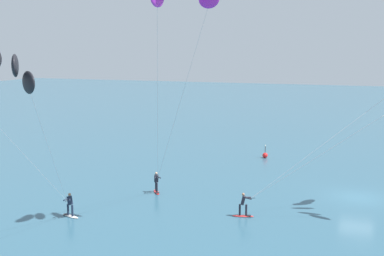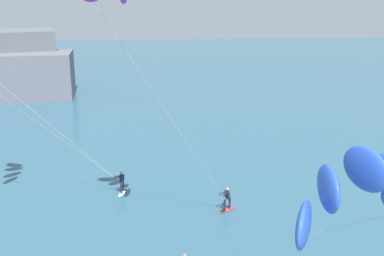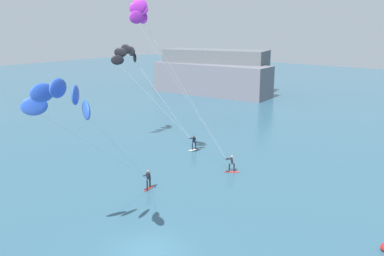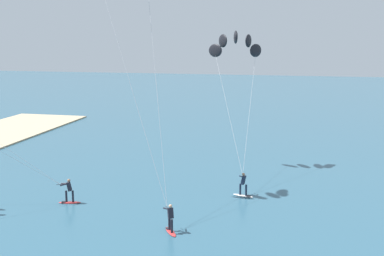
{
  "view_description": "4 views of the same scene",
  "coord_description": "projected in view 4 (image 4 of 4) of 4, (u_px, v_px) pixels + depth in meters",
  "views": [
    {
      "loc": [
        -39.12,
        -0.16,
        11.47
      ],
      "look_at": [
        -5.48,
        11.69,
        5.67
      ],
      "focal_mm": 46.35,
      "sensor_mm": 36.0,
      "label": 1
    },
    {
      "loc": [
        -8.29,
        -13.53,
        14.66
      ],
      "look_at": [
        -6.18,
        16.67,
        5.46
      ],
      "focal_mm": 44.29,
      "sensor_mm": 36.0,
      "label": 2
    },
    {
      "loc": [
        16.69,
        -16.08,
        13.88
      ],
      "look_at": [
        -5.76,
        11.53,
        4.81
      ],
      "focal_mm": 38.67,
      "sensor_mm": 36.0,
      "label": 3
    },
    {
      "loc": [
        21.13,
        22.14,
        10.98
      ],
      "look_at": [
        -7.6,
        15.68,
        5.4
      ],
      "focal_mm": 45.18,
      "sensor_mm": 36.0,
      "label": 4
    }
  ],
  "objects": [
    {
      "name": "kitesurfer_nearshore",
      "position": [
        236.0,
        50.0,
        40.17
      ],
      "size": [
        10.06,
        4.99,
        11.49
      ],
      "color": "white",
      "rests_on": "ground"
    }
  ]
}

